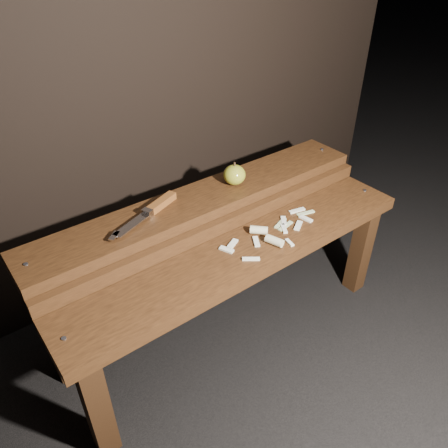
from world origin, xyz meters
TOP-DOWN VIEW (x-y plane):
  - ground at (0.00, 0.00)m, footprint 60.00×60.00m
  - bench_front_tier at (0.00, -0.06)m, footprint 1.20×0.20m
  - bench_rear_tier at (0.00, 0.17)m, footprint 1.20×0.21m
  - apple at (0.13, 0.17)m, footprint 0.07×0.07m
  - knife at (-0.17, 0.19)m, footprint 0.27×0.12m
  - apple_scraps at (0.11, -0.04)m, footprint 0.38×0.14m

SIDE VIEW (x-z plane):
  - ground at x=0.00m, z-range 0.00..0.00m
  - bench_front_tier at x=0.00m, z-range 0.14..0.56m
  - bench_rear_tier at x=0.00m, z-range 0.16..0.67m
  - apple_scraps at x=0.11m, z-range 0.42..0.44m
  - knife at x=-0.17m, z-range 0.50..0.52m
  - apple at x=0.13m, z-range 0.49..0.57m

